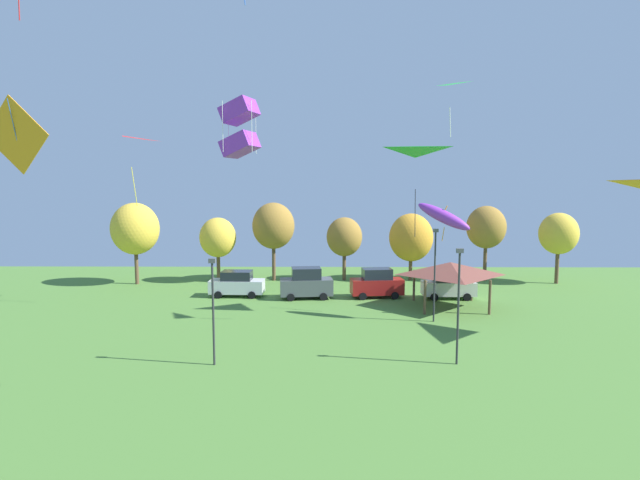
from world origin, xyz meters
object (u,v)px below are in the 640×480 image
at_px(parked_car_rightmost_in_row, 448,285).
at_px(treeline_tree_3, 344,237).
at_px(parked_car_third_from_left, 377,283).
at_px(light_post_0, 435,270).
at_px(treeline_tree_1, 218,238).
at_px(light_post_2, 213,305).
at_px(treeline_tree_4, 411,238).
at_px(treeline_tree_5, 486,227).
at_px(kite_flying_0, 16,135).
at_px(park_pavilion, 450,269).
at_px(kite_flying_4, 240,128).
at_px(kite_flying_5, 447,98).
at_px(treeline_tree_0, 135,229).
at_px(parked_car_leftmost, 237,284).
at_px(kite_flying_1, 123,151).
at_px(light_post_1, 458,300).
at_px(treeline_tree_6, 559,234).
at_px(parked_car_second_from_left, 306,283).
at_px(treeline_tree_2, 273,226).
at_px(kite_flying_3, 415,176).
at_px(kite_flying_6, 444,217).

relative_size(parked_car_rightmost_in_row, treeline_tree_3, 0.69).
bearing_deg(parked_car_third_from_left, light_post_0, -73.56).
bearing_deg(treeline_tree_1, light_post_2, -78.52).
distance_m(treeline_tree_4, treeline_tree_5, 7.61).
bearing_deg(treeline_tree_4, treeline_tree_5, -0.81).
height_order(kite_flying_0, treeline_tree_3, kite_flying_0).
distance_m(parked_car_third_from_left, park_pavilion, 6.64).
distance_m(kite_flying_4, kite_flying_5, 16.40).
relative_size(kite_flying_0, treeline_tree_0, 0.36).
distance_m(kite_flying_5, parked_car_leftmost, 23.22).
relative_size(parked_car_rightmost_in_row, treeline_tree_4, 0.65).
distance_m(kite_flying_4, parked_car_rightmost_in_row, 27.88).
height_order(kite_flying_1, light_post_1, kite_flying_1).
xyz_separation_m(light_post_2, treeline_tree_3, (7.88, 24.55, 1.16)).
bearing_deg(treeline_tree_4, kite_flying_1, -154.93).
distance_m(parked_car_rightmost_in_row, park_pavilion, 3.68).
bearing_deg(light_post_1, treeline_tree_6, 55.25).
height_order(park_pavilion, light_post_1, light_post_1).
bearing_deg(kite_flying_5, parked_car_third_from_left, 107.08).
bearing_deg(kite_flying_0, kite_flying_4, 9.59).
xyz_separation_m(kite_flying_0, light_post_0, (19.28, 15.68, -7.70)).
bearing_deg(treeline_tree_3, parked_car_rightmost_in_row, -44.49).
height_order(light_post_2, treeline_tree_6, treeline_tree_6).
height_order(parked_car_second_from_left, light_post_1, light_post_1).
relative_size(parked_car_second_from_left, light_post_2, 0.80).
height_order(parked_car_third_from_left, treeline_tree_0, treeline_tree_0).
distance_m(parked_car_third_from_left, treeline_tree_2, 13.19).
xyz_separation_m(kite_flying_3, kite_flying_4, (-10.12, -17.34, 1.50)).
relative_size(light_post_2, treeline_tree_2, 0.73).
distance_m(parked_car_leftmost, parked_car_third_from_left, 12.12).
xyz_separation_m(light_post_1, treeline_tree_2, (-12.29, 24.08, 2.03)).
distance_m(kite_flying_1, parked_car_rightmost_in_row, 28.64).
bearing_deg(kite_flying_3, parked_car_leftmost, 160.86).
bearing_deg(light_post_2, treeline_tree_5, 47.89).
height_order(kite_flying_5, treeline_tree_4, kite_flying_5).
relative_size(light_post_1, treeline_tree_6, 0.90).
relative_size(park_pavilion, light_post_1, 1.00).
xyz_separation_m(parked_car_second_from_left, park_pavilion, (11.46, -2.98, 1.79)).
bearing_deg(treeline_tree_2, park_pavilion, -36.68).
distance_m(parked_car_third_from_left, treeline_tree_6, 19.85).
bearing_deg(light_post_0, kite_flying_6, 27.96).
relative_size(light_post_2, treeline_tree_4, 0.84).
bearing_deg(light_post_1, park_pavilion, 77.78).
distance_m(kite_flying_5, treeline_tree_1, 27.40).
height_order(parked_car_leftmost, treeline_tree_2, treeline_tree_2).
distance_m(kite_flying_3, kite_flying_6, 4.28).
relative_size(parked_car_third_from_left, light_post_2, 0.80).
bearing_deg(treeline_tree_6, kite_flying_3, -145.38).
relative_size(kite_flying_5, treeline_tree_6, 0.38).
relative_size(kite_flying_0, kite_flying_5, 1.10).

